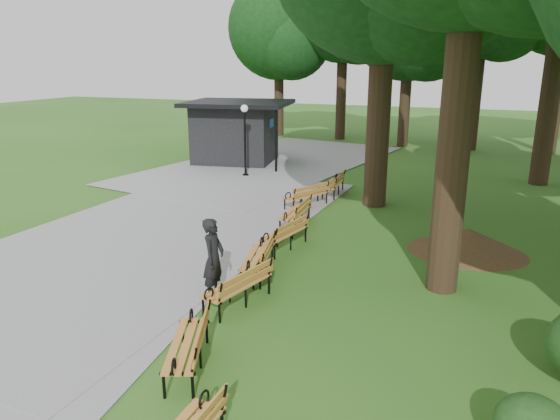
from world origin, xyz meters
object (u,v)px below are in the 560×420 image
at_px(person, 214,259).
at_px(bench_4, 284,234).
at_px(lamp_post, 245,125).
at_px(bench_2, 237,286).
at_px(bench_3, 257,258).
at_px(bench_6, 306,195).
at_px(bench_5, 295,213).
at_px(bench_7, 333,184).
at_px(bench_1, 187,345).
at_px(kiosk, 235,132).
at_px(dirt_mound, 467,240).

height_order(person, bench_4, person).
xyz_separation_m(lamp_post, bench_2, (5.30, -11.64, -1.83)).
bearing_deg(person, lamp_post, 16.53).
height_order(bench_3, bench_6, same).
relative_size(bench_2, bench_3, 1.00).
distance_m(bench_5, bench_7, 4.22).
xyz_separation_m(bench_2, bench_6, (-1.12, 7.77, 0.00)).
bearing_deg(bench_2, bench_5, -158.82).
bearing_deg(bench_4, bench_1, 16.29).
height_order(kiosk, bench_6, kiosk).
height_order(bench_1, bench_5, same).
bearing_deg(lamp_post, bench_2, -65.51).
height_order(person, kiosk, kiosk).
bearing_deg(bench_4, bench_7, -165.72).
bearing_deg(lamp_post, bench_7, -22.00).
distance_m(lamp_post, bench_6, 5.98).
xyz_separation_m(dirt_mound, bench_7, (-5.09, 4.66, 0.10)).
xyz_separation_m(bench_3, bench_5, (-0.46, 3.92, 0.00)).
bearing_deg(bench_5, bench_6, -172.79).
bearing_deg(dirt_mound, bench_4, -161.71).
bearing_deg(bench_4, bench_3, 12.48).
xyz_separation_m(person, bench_3, (0.36, 1.49, -0.46)).
bearing_deg(person, bench_4, -10.66).
relative_size(bench_2, bench_6, 1.00).
xyz_separation_m(dirt_mound, bench_2, (-4.38, -5.13, 0.10)).
relative_size(kiosk, bench_5, 2.59).
bearing_deg(lamp_post, dirt_mound, -33.93).
relative_size(person, lamp_post, 0.57).
relative_size(lamp_post, bench_5, 1.66).
xyz_separation_m(kiosk, bench_7, (6.51, -4.77, -1.10)).
distance_m(lamp_post, bench_5, 7.82).
height_order(person, bench_6, person).
xyz_separation_m(bench_6, bench_7, (0.40, 2.01, 0.00)).
xyz_separation_m(bench_1, bench_3, (-0.53, 4.09, 0.00)).
height_order(kiosk, bench_2, kiosk).
bearing_deg(bench_5, lamp_post, -145.83).
bearing_deg(bench_7, dirt_mound, 43.61).
bearing_deg(dirt_mound, kiosk, 140.91).
distance_m(lamp_post, bench_4, 9.65).
relative_size(lamp_post, bench_2, 1.66).
height_order(person, bench_2, person).
bearing_deg(bench_3, bench_7, 170.24).
bearing_deg(person, bench_6, -1.93).
bearing_deg(bench_6, bench_2, 34.76).
height_order(bench_2, bench_5, same).
xyz_separation_m(dirt_mound, bench_4, (-4.71, -1.56, 0.10)).
bearing_deg(bench_5, person, -1.77).
distance_m(lamp_post, bench_3, 11.34).
distance_m(dirt_mound, bench_7, 6.90).
distance_m(bench_3, bench_5, 3.95).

